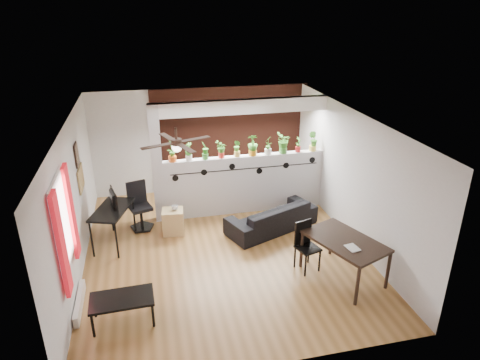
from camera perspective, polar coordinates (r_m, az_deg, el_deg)
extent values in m
cube|color=brown|center=(8.55, -2.30, -9.41)|extent=(6.30, 7.10, 0.10)
cube|color=#B7B7BA|center=(10.70, -5.44, 5.33)|extent=(6.30, 0.04, 2.90)
cube|color=#B7B7BA|center=(5.36, 3.69, -14.06)|extent=(6.30, 0.04, 2.90)
cube|color=#B7B7BA|center=(7.92, -21.45, -2.76)|extent=(0.04, 7.10, 2.90)
cube|color=#B7B7BA|center=(8.72, 14.72, 0.48)|extent=(0.04, 7.10, 2.90)
cube|color=white|center=(7.46, -2.63, 8.40)|extent=(6.30, 7.10, 0.10)
cube|color=#BCBCC1|center=(9.65, 0.64, -0.53)|extent=(3.60, 0.18, 1.35)
cube|color=white|center=(9.09, 0.69, 9.78)|extent=(3.60, 0.18, 0.30)
cube|color=#BCBCC1|center=(9.19, -11.01, 2.00)|extent=(0.22, 0.20, 2.60)
cube|color=brown|center=(10.78, -1.17, 5.56)|extent=(3.90, 0.05, 2.60)
cube|color=black|center=(9.41, 0.79, 1.50)|extent=(3.31, 0.01, 0.02)
cylinder|color=black|center=(9.23, -8.62, 0.24)|extent=(0.14, 0.01, 0.14)
cylinder|color=black|center=(9.25, -4.82, 1.03)|extent=(0.14, 0.01, 0.14)
cylinder|color=black|center=(9.32, -1.06, 1.81)|extent=(0.14, 0.01, 0.14)
cylinder|color=black|center=(9.51, 2.60, 1.20)|extent=(0.14, 0.01, 0.14)
cylinder|color=black|center=(9.66, 6.16, 1.94)|extent=(0.14, 0.01, 0.14)
cylinder|color=black|center=(9.84, 9.60, 2.65)|extent=(0.14, 0.01, 0.14)
cube|color=white|center=(6.74, -22.71, -5.14)|extent=(0.02, 0.95, 1.25)
cube|color=white|center=(6.74, -22.58, -5.13)|extent=(0.04, 1.05, 1.35)
cube|color=red|center=(6.34, -22.72, -7.99)|extent=(0.06, 0.30, 1.55)
cube|color=red|center=(7.21, -21.60, -3.98)|extent=(0.06, 0.30, 1.55)
cube|color=silver|center=(7.49, -20.62, -15.04)|extent=(0.08, 1.00, 0.18)
cube|color=#9A7B4A|center=(8.75, -20.46, 0.20)|extent=(0.03, 0.60, 0.45)
cube|color=#8C7259|center=(8.54, -20.95, 3.16)|extent=(0.03, 0.30, 0.40)
cube|color=black|center=(8.54, -20.98, 3.16)|extent=(0.02, 0.34, 0.44)
cylinder|color=black|center=(7.12, -8.55, 6.19)|extent=(0.04, 0.04, 0.20)
cylinder|color=black|center=(7.16, -8.48, 5.05)|extent=(0.18, 0.18, 0.10)
sphere|color=white|center=(7.19, -8.43, 4.36)|extent=(0.17, 0.17, 0.17)
cube|color=black|center=(7.30, -6.05, 5.44)|extent=(0.55, 0.29, 0.01)
cube|color=black|center=(7.46, -9.58, 5.63)|extent=(0.29, 0.55, 0.01)
cube|color=black|center=(7.04, -10.98, 4.47)|extent=(0.55, 0.29, 0.01)
cube|color=black|center=(6.87, -7.27, 4.25)|extent=(0.29, 0.55, 0.01)
cylinder|color=#DE5A1A|center=(9.16, -9.00, 2.81)|extent=(0.17, 0.17, 0.12)
imported|color=#26621C|center=(9.09, -9.09, 4.13)|extent=(0.31, 0.31, 0.37)
cylinder|color=white|center=(9.19, -6.82, 3.00)|extent=(0.13, 0.13, 0.12)
imported|color=#26621C|center=(9.13, -6.88, 4.08)|extent=(0.22, 0.24, 0.29)
cylinder|color=#397E2E|center=(9.23, -4.66, 3.17)|extent=(0.13, 0.13, 0.12)
imported|color=#26621C|center=(9.17, -4.69, 4.26)|extent=(0.24, 0.25, 0.29)
cylinder|color=red|center=(9.28, -2.51, 3.34)|extent=(0.13, 0.13, 0.12)
imported|color=#26621C|center=(9.22, -2.53, 4.38)|extent=(0.23, 0.23, 0.27)
cylinder|color=gold|center=(9.35, -0.39, 3.51)|extent=(0.13, 0.13, 0.12)
imported|color=#26621C|center=(9.29, -0.39, 4.55)|extent=(0.22, 0.23, 0.28)
cylinder|color=orange|center=(9.42, 1.70, 3.66)|extent=(0.18, 0.18, 0.12)
imported|color=#26621C|center=(9.35, 1.72, 4.99)|extent=(0.27, 0.23, 0.38)
cylinder|color=silver|center=(9.51, 3.75, 3.81)|extent=(0.15, 0.15, 0.12)
imported|color=#26621C|center=(9.45, 3.78, 4.95)|extent=(0.27, 0.27, 0.32)
cylinder|color=#3C8630|center=(9.62, 5.76, 3.96)|extent=(0.17, 0.17, 0.12)
imported|color=#26621C|center=(9.55, 5.82, 5.23)|extent=(0.28, 0.31, 0.37)
cylinder|color=#AF1C1D|center=(9.73, 7.73, 4.09)|extent=(0.12, 0.12, 0.12)
imported|color=#26621C|center=(9.68, 7.79, 5.03)|extent=(0.22, 0.22, 0.26)
cylinder|color=#D9BE4C|center=(9.85, 9.65, 4.22)|extent=(0.16, 0.16, 0.12)
imported|color=#26621C|center=(9.79, 9.74, 5.39)|extent=(0.29, 0.29, 0.35)
imported|color=black|center=(9.10, 4.24, -4.95)|extent=(2.01, 1.39, 0.55)
cube|color=tan|center=(9.03, -8.90, -5.49)|extent=(0.47, 0.43, 0.53)
imported|color=gray|center=(8.89, -8.70, -3.68)|extent=(0.15, 0.15, 0.10)
cube|color=black|center=(8.67, -16.74, -3.81)|extent=(0.88, 1.20, 0.04)
cylinder|color=black|center=(8.55, -19.17, -7.52)|extent=(0.04, 0.04, 0.74)
cylinder|color=black|center=(8.36, -16.13, -7.82)|extent=(0.04, 0.04, 0.74)
cylinder|color=black|center=(9.34, -16.76, -4.50)|extent=(0.04, 0.04, 0.74)
cylinder|color=black|center=(9.17, -13.95, -4.70)|extent=(0.04, 0.04, 0.74)
imported|color=black|center=(8.76, -16.78, -2.74)|extent=(0.32, 0.12, 0.18)
cylinder|color=black|center=(9.41, -12.89, -6.14)|extent=(0.53, 0.53, 0.04)
cylinder|color=black|center=(9.30, -13.01, -4.94)|extent=(0.06, 0.06, 0.44)
cube|color=black|center=(9.19, -13.14, -3.60)|extent=(0.53, 0.53, 0.07)
cube|color=black|center=(9.24, -13.65, -1.56)|extent=(0.40, 0.17, 0.49)
cube|color=black|center=(7.56, 13.84, -7.90)|extent=(1.29, 1.59, 0.05)
cylinder|color=black|center=(7.18, 15.37, -13.52)|extent=(0.06, 0.06, 0.70)
cylinder|color=black|center=(7.69, 19.13, -11.32)|extent=(0.06, 0.06, 0.70)
cylinder|color=black|center=(7.89, 8.21, -9.20)|extent=(0.06, 0.06, 0.70)
cylinder|color=black|center=(8.36, 12.07, -7.52)|extent=(0.06, 0.06, 0.70)
imported|color=gray|center=(7.28, 14.18, -8.93)|extent=(0.22, 0.27, 0.02)
cube|color=black|center=(7.78, 9.03, -8.98)|extent=(0.46, 0.46, 0.03)
cube|color=black|center=(7.77, 8.39, -6.90)|extent=(0.35, 0.13, 0.47)
cube|color=black|center=(7.72, 8.72, -11.22)|extent=(0.03, 0.03, 0.44)
cube|color=black|center=(7.89, 10.56, -10.53)|extent=(0.03, 0.03, 0.44)
cube|color=black|center=(7.80, 7.41, -8.72)|extent=(0.03, 0.03, 0.90)
cube|color=black|center=(7.97, 9.24, -8.10)|extent=(0.03, 0.03, 0.90)
cube|color=black|center=(6.82, -15.50, -15.05)|extent=(0.95, 0.55, 0.04)
cylinder|color=black|center=(6.82, -19.05, -17.90)|extent=(0.04, 0.04, 0.40)
cylinder|color=black|center=(6.77, -11.51, -17.29)|extent=(0.04, 0.04, 0.40)
cylinder|color=black|center=(7.16, -18.85, -15.63)|extent=(0.04, 0.04, 0.40)
cylinder|color=black|center=(7.11, -11.76, -15.04)|extent=(0.04, 0.04, 0.40)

